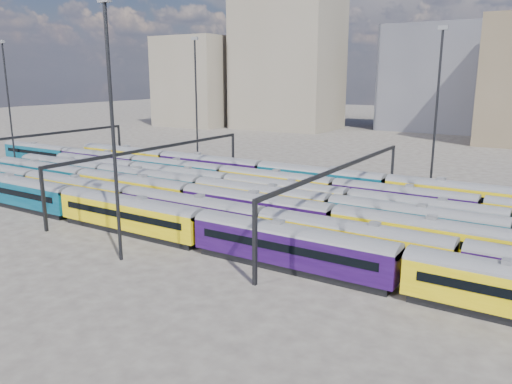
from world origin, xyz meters
The scene contains 15 objects.
ground centered at (0.00, 0.00, 0.00)m, with size 500.00×500.00×0.00m, color #3F3935.
rake_0 centered at (0.07, -15.00, 2.80)m, with size 129.84×3.17×5.34m.
rake_1 centered at (-5.65, -10.00, 2.67)m, with size 144.73×3.02×5.09m.
rake_2 centered at (0.55, -5.00, 2.72)m, with size 104.80×3.07×5.17m.
rake_3 centered at (8.49, 0.00, 2.64)m, with size 122.37×2.98×5.02m.
rake_4 centered at (8.87, 5.00, 2.51)m, with size 116.73×2.85×4.79m.
rake_5 centered at (-5.29, 10.00, 2.55)m, with size 138.05×2.89×4.85m.
rake_6 centered at (10.70, 15.00, 2.78)m, with size 128.83×3.14×5.30m.
gantry_0 centered at (-50.00, 0.00, 6.79)m, with size 0.35×40.35×8.03m.
gantry_1 centered at (-20.00, 0.00, 6.79)m, with size 0.35×40.35×8.03m.
gantry_2 centered at (10.00, 0.00, 6.79)m, with size 0.35×40.35×8.03m.
mast_1 centered at (-30.00, 22.00, 13.97)m, with size 1.40×0.50×25.60m.
mast_2 centered at (-5.00, -22.00, 13.97)m, with size 1.40×0.50×25.60m.
mast_3 centered at (15.00, 24.00, 13.97)m, with size 1.40×0.50×25.60m.
mast_6 centered at (-70.00, 8.00, 13.97)m, with size 1.40×0.50×25.60m.
Camera 1 is at (32.43, -55.59, 18.54)m, focal length 35.00 mm.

